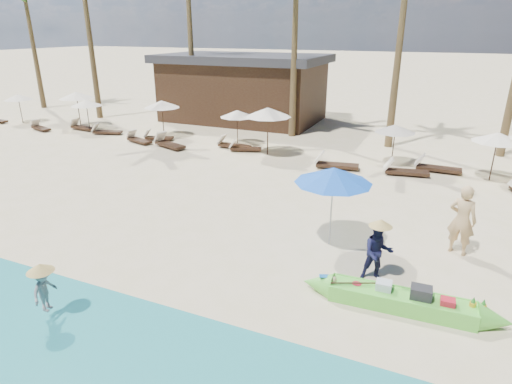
% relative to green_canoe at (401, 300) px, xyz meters
% --- Properties ---
extents(ground, '(240.00, 240.00, 0.00)m').
position_rel_green_canoe_xyz_m(ground, '(-4.31, 0.45, -0.21)').
color(ground, beige).
rests_on(ground, ground).
extents(green_canoe, '(4.98, 0.77, 0.63)m').
position_rel_green_canoe_xyz_m(green_canoe, '(0.00, 0.00, 0.00)').
color(green_canoe, '#5BCD3E').
rests_on(green_canoe, ground).
extents(tourist, '(0.83, 0.66, 1.99)m').
position_rel_green_canoe_xyz_m(tourist, '(1.16, 3.29, 0.78)').
color(tourist, tan).
rests_on(tourist, ground).
extents(vendor_green, '(0.91, 0.82, 1.53)m').
position_rel_green_canoe_xyz_m(vendor_green, '(-0.70, 0.95, 0.55)').
color(vendor_green, '#15163B').
rests_on(vendor_green, ground).
extents(vendor_yellow, '(0.49, 0.71, 1.01)m').
position_rel_green_canoe_xyz_m(vendor_yellow, '(-6.93, -3.36, 0.47)').
color(vendor_yellow, gray).
rests_on(vendor_yellow, ground).
extents(blue_umbrella, '(2.16, 2.16, 2.32)m').
position_rel_green_canoe_xyz_m(blue_umbrella, '(-2.23, 2.38, 1.89)').
color(blue_umbrella, '#99999E').
rests_on(blue_umbrella, ground).
extents(resort_parasol_0, '(1.81, 1.81, 1.86)m').
position_rel_green_canoe_xyz_m(resort_parasol_0, '(-25.41, 11.10, 1.46)').
color(resort_parasol_0, '#332214').
rests_on(resort_parasol_0, ground).
extents(resort_parasol_1, '(2.15, 2.15, 2.21)m').
position_rel_green_canoe_xyz_m(resort_parasol_1, '(-20.85, 11.65, 1.78)').
color(resort_parasol_1, '#332214').
rests_on(resort_parasol_1, ground).
extents(lounger_1_left, '(1.72, 0.93, 0.56)m').
position_rel_green_canoe_xyz_m(lounger_1_left, '(-22.39, 9.87, -0.03)').
color(lounger_1_left, '#332214').
rests_on(lounger_1_left, ground).
extents(lounger_1_right, '(1.80, 0.72, 0.60)m').
position_rel_green_canoe_xyz_m(lounger_1_right, '(-20.10, 10.97, -0.01)').
color(lounger_1_right, '#332214').
rests_on(lounger_1_right, ground).
extents(resort_parasol_2, '(1.84, 1.84, 1.89)m').
position_rel_green_canoe_xyz_m(resort_parasol_2, '(-19.43, 10.95, 1.49)').
color(resort_parasol_2, '#332214').
rests_on(resort_parasol_2, ground).
extents(lounger_2_left, '(1.81, 1.08, 0.59)m').
position_rel_green_canoe_xyz_m(lounger_2_left, '(-17.89, 10.62, -0.02)').
color(lounger_2_left, '#332214').
rests_on(lounger_2_left, ground).
extents(resort_parasol_3, '(2.03, 2.03, 2.09)m').
position_rel_green_canoe_xyz_m(resort_parasol_3, '(-14.36, 11.49, 1.67)').
color(resort_parasol_3, '#332214').
rests_on(resort_parasol_3, ground).
extents(lounger_3_left, '(1.69, 0.95, 0.55)m').
position_rel_green_canoe_xyz_m(lounger_3_left, '(-14.24, 10.67, -0.03)').
color(lounger_3_left, '#332214').
rests_on(lounger_3_left, ground).
extents(lounger_3_right, '(1.80, 1.01, 0.58)m').
position_rel_green_canoe_xyz_m(lounger_3_right, '(-14.86, 9.77, -0.02)').
color(lounger_3_right, '#332214').
rests_on(lounger_3_right, ground).
extents(resort_parasol_4, '(1.82, 1.82, 1.87)m').
position_rel_green_canoe_xyz_m(resort_parasol_4, '(-9.64, 11.53, 1.48)').
color(resort_parasol_4, '#332214').
rests_on(resort_parasol_4, ground).
extents(lounger_4_left, '(2.08, 1.24, 0.68)m').
position_rel_green_canoe_xyz_m(lounger_4_left, '(-12.74, 9.59, 0.01)').
color(lounger_4_left, '#332214').
rests_on(lounger_4_left, ground).
extents(lounger_4_right, '(1.79, 0.55, 0.61)m').
position_rel_green_canoe_xyz_m(lounger_4_right, '(-9.60, 10.81, -0.01)').
color(lounger_4_right, '#332214').
rests_on(lounger_4_right, ground).
extents(resort_parasol_5, '(2.27, 2.27, 2.34)m').
position_rel_green_canoe_xyz_m(resort_parasol_5, '(-7.46, 10.45, 1.89)').
color(resort_parasol_5, '#332214').
rests_on(resort_parasol_5, ground).
extents(lounger_5_left, '(1.72, 1.01, 0.56)m').
position_rel_green_canoe_xyz_m(lounger_5_left, '(-8.80, 10.50, -0.03)').
color(lounger_5_left, '#332214').
rests_on(lounger_5_left, ground).
extents(resort_parasol_6, '(1.81, 1.81, 1.86)m').
position_rel_green_canoe_xyz_m(resort_parasol_6, '(-1.58, 11.19, 1.47)').
color(resort_parasol_6, '#332214').
rests_on(resort_parasol_6, ground).
extents(lounger_6_left, '(2.02, 0.90, 0.66)m').
position_rel_green_canoe_xyz_m(lounger_6_left, '(-3.85, 9.50, 0.01)').
color(lounger_6_left, '#332214').
rests_on(lounger_6_left, ground).
extents(lounger_6_right, '(1.94, 0.86, 0.64)m').
position_rel_green_canoe_xyz_m(lounger_6_right, '(-0.91, 9.78, -0.00)').
color(lounger_6_right, '#332214').
rests_on(lounger_6_right, ground).
extents(resort_parasol_7, '(1.95, 1.95, 2.01)m').
position_rel_green_canoe_xyz_m(resort_parasol_7, '(2.42, 10.51, 1.60)').
color(resort_parasol_7, '#332214').
rests_on(resort_parasol_7, ground).
extents(lounger_7_left, '(1.95, 0.61, 0.66)m').
position_rel_green_canoe_xyz_m(lounger_7_left, '(0.30, 10.83, 0.01)').
color(lounger_7_left, '#332214').
rests_on(lounger_7_left, ground).
extents(pavilion_west, '(10.80, 6.60, 4.30)m').
position_rel_green_canoe_xyz_m(pavilion_west, '(-12.31, 17.95, 1.98)').
color(pavilion_west, '#332214').
rests_on(pavilion_west, ground).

